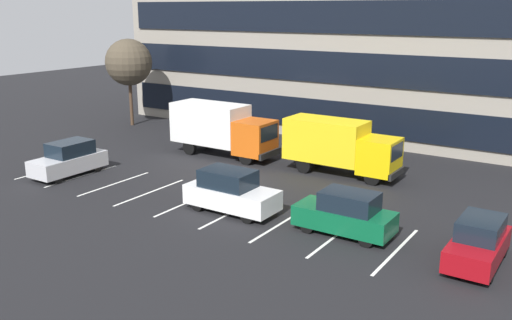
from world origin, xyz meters
The scene contains 10 objects.
ground_plane centered at (0.00, 0.00, 0.00)m, with size 120.00×120.00×0.00m, color black.
office_building centered at (0.00, 17.95, 9.00)m, with size 40.34×11.64×18.00m.
lot_markings centered at (0.00, -4.28, 0.00)m, with size 22.54×5.40×0.01m.
box_truck_orange centered at (-4.30, 4.31, 1.97)m, with size 7.56×2.50×3.50m.
box_truck_yellow_all centered at (4.33, 4.65, 1.85)m, with size 7.08×2.34×3.28m.
suv_forest centered at (8.63, -3.79, 0.96)m, with size 4.42×1.87×2.00m.
suv_silver centered at (-9.20, -4.52, 0.99)m, with size 1.93×4.55×2.06m.
suv_maroon centered at (14.26, -3.69, 0.91)m, with size 1.76×4.16×1.88m.
suv_white centered at (2.66, -4.25, 1.03)m, with size 4.70×1.99×2.12m.
bare_tree centered at (-17.00, 8.34, 5.38)m, with size 3.92×3.92×7.35m.
Camera 1 is at (18.07, -25.39, 9.79)m, focal length 39.07 mm.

